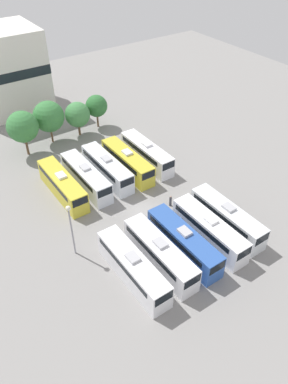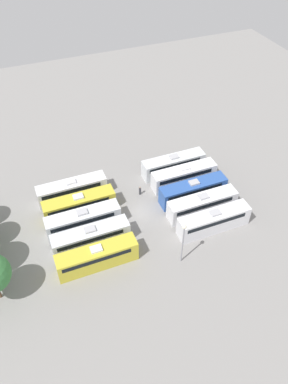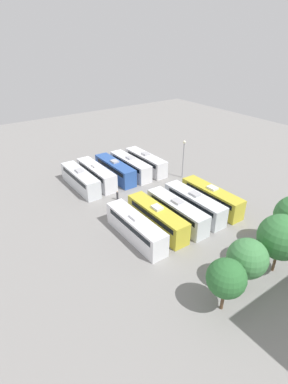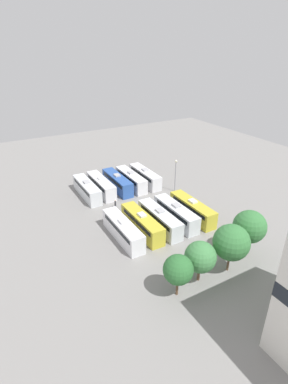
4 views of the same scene
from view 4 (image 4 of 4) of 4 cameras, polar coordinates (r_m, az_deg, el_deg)
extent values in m
plane|color=gray|center=(62.91, -1.56, -2.63)|extent=(126.51, 126.51, 0.00)
cube|color=silver|center=(72.57, 0.17, 2.92)|extent=(2.60, 11.50, 3.36)
cube|color=black|center=(71.96, 0.28, 3.54)|extent=(2.64, 9.78, 0.74)
cube|color=black|center=(76.89, -1.97, 5.02)|extent=(2.29, 0.08, 1.17)
cube|color=#B2B2B7|center=(71.86, 0.17, 4.28)|extent=(1.20, 1.60, 0.35)
cube|color=white|center=(70.95, -2.50, 2.33)|extent=(2.60, 11.50, 3.36)
cube|color=black|center=(70.34, -2.41, 2.97)|extent=(2.64, 9.78, 0.74)
cube|color=black|center=(75.36, -4.52, 4.51)|extent=(2.29, 0.08, 1.17)
cube|color=#B2B2B7|center=(70.23, -2.53, 3.72)|extent=(1.20, 1.60, 0.35)
cube|color=#2D56A8|center=(69.70, -5.10, 1.80)|extent=(2.60, 11.50, 3.36)
cube|color=black|center=(69.07, -5.03, 2.44)|extent=(2.64, 9.78, 0.74)
cube|color=black|center=(74.20, -7.01, 4.04)|extent=(2.29, 0.08, 1.17)
cube|color=#B2B2B7|center=(68.96, -5.16, 3.20)|extent=(1.20, 1.60, 0.35)
cube|color=white|center=(68.55, -8.18, 1.19)|extent=(2.60, 11.50, 3.36)
cube|color=black|center=(67.91, -8.14, 1.84)|extent=(2.64, 9.78, 0.74)
cube|color=black|center=(73.14, -9.93, 3.50)|extent=(2.29, 0.08, 1.17)
cube|color=white|center=(67.80, -8.28, 2.62)|extent=(1.20, 1.60, 0.35)
cube|color=silver|center=(67.18, -10.79, 0.45)|extent=(2.60, 11.50, 3.36)
cube|color=black|center=(66.53, -10.78, 1.10)|extent=(2.64, 9.78, 0.74)
cube|color=black|center=(71.83, -12.41, 2.85)|extent=(2.29, 0.08, 1.17)
cube|color=#B2B2B7|center=(66.42, -10.93, 1.89)|extent=(1.20, 1.60, 0.35)
cube|color=gold|center=(58.79, 9.16, -3.32)|extent=(2.60, 11.50, 3.36)
cube|color=black|center=(58.14, 9.40, -2.61)|extent=(2.64, 9.78, 0.74)
cube|color=black|center=(62.36, 5.99, -0.34)|extent=(2.29, 0.08, 1.17)
cube|color=white|center=(57.92, 9.29, -1.72)|extent=(1.20, 1.60, 0.35)
cube|color=silver|center=(56.88, 6.09, -4.19)|extent=(2.60, 11.50, 3.36)
cube|color=black|center=(56.21, 6.31, -3.47)|extent=(2.64, 9.78, 0.74)
cube|color=black|center=(60.58, 3.01, -1.05)|extent=(2.29, 0.08, 1.17)
cube|color=#B2B2B7|center=(55.98, 6.18, -2.55)|extent=(1.20, 1.60, 0.35)
cube|color=silver|center=(54.93, 2.99, -5.25)|extent=(2.60, 11.50, 3.36)
cube|color=black|center=(54.23, 3.17, -4.52)|extent=(2.64, 9.78, 0.74)
cube|color=black|center=(58.73, 0.01, -1.94)|extent=(2.29, 0.08, 1.17)
cube|color=#B2B2B7|center=(53.99, 3.03, -3.57)|extent=(1.20, 1.60, 0.35)
cube|color=gold|center=(53.60, -0.38, -6.07)|extent=(2.60, 11.50, 3.36)
cube|color=black|center=(52.89, -0.23, -5.34)|extent=(2.64, 9.78, 0.74)
cube|color=black|center=(57.52, -3.19, -2.62)|extent=(2.29, 0.08, 1.17)
cube|color=silver|center=(52.64, -0.39, -4.36)|extent=(1.20, 1.60, 0.35)
cube|color=white|center=(51.94, -4.04, -7.31)|extent=(2.60, 11.50, 3.36)
cube|color=black|center=(51.20, -3.93, -6.56)|extent=(2.64, 9.78, 0.74)
cube|color=black|center=(55.95, -6.65, -3.66)|extent=(2.29, 0.08, 1.17)
cube|color=silver|center=(50.94, -4.10, -5.56)|extent=(1.20, 1.60, 0.35)
cylinder|color=#333338|center=(62.13, -5.48, -2.37)|extent=(0.36, 0.36, 1.48)
sphere|color=tan|center=(61.73, -5.52, -1.66)|extent=(0.24, 0.24, 0.24)
cylinder|color=gray|center=(68.06, 5.98, 2.89)|extent=(0.20, 0.20, 7.16)
sphere|color=#EAE5C6|center=(66.68, 6.12, 5.86)|extent=(0.60, 0.60, 0.60)
cylinder|color=brown|center=(50.84, 18.87, -9.62)|extent=(0.40, 0.40, 3.43)
sphere|color=#387A3D|center=(48.95, 19.45, -6.25)|extent=(5.17, 5.17, 5.17)
cylinder|color=brown|center=(47.01, 15.78, -12.63)|extent=(0.33, 0.33, 3.11)
sphere|color=#387A3D|center=(45.01, 16.31, -9.20)|extent=(5.35, 5.35, 5.35)
cylinder|color=brown|center=(44.61, 10.38, -14.91)|extent=(0.41, 0.41, 2.49)
sphere|color=#428447|center=(42.84, 10.68, -12.06)|extent=(4.49, 4.49, 4.49)
cylinder|color=brown|center=(41.98, 6.33, -17.41)|extent=(0.35, 0.35, 2.82)
sphere|color=#2D6B33|center=(40.09, 6.54, -14.48)|extent=(4.04, 4.04, 4.04)
camera|label=1|loc=(94.45, 1.02, 28.91)|focal=35.00mm
camera|label=2|loc=(74.69, 39.29, 32.01)|focal=35.00mm
camera|label=3|loc=(11.81, -29.51, -0.20)|focal=28.00mm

